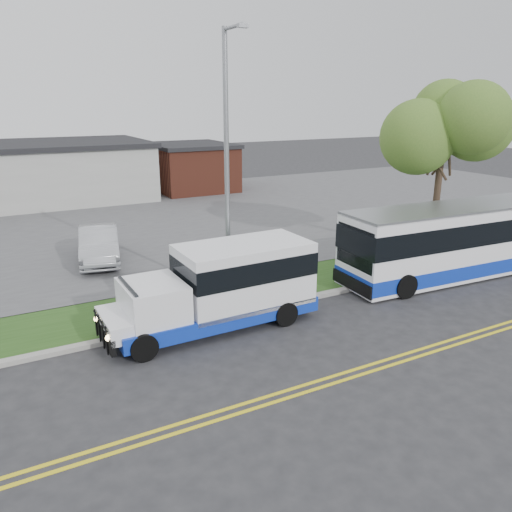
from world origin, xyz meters
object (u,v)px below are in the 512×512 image
tree_east (445,125)px  streetlight_near (228,160)px  transit_bus (460,240)px  parked_car_a (99,244)px  shuttle_bus (225,284)px

tree_east → streetlight_near: size_ratio=0.88×
transit_bus → parked_car_a: transit_bus is taller
streetlight_near → transit_bus: streetlight_near is taller
transit_bus → parked_car_a: size_ratio=2.31×
transit_bus → parked_car_a: (-13.31, 9.00, -0.65)m
tree_east → shuttle_bus: 13.25m
streetlight_near → transit_bus: 10.74m
shuttle_bus → transit_bus: 10.98m
shuttle_bus → parked_car_a: shuttle_bus is taller
tree_east → transit_bus: 5.43m
transit_bus → tree_east: bearing=68.6°
streetlight_near → shuttle_bus: bearing=-118.4°
streetlight_near → parked_car_a: 8.73m
tree_east → transit_bus: (-1.16, -2.54, -4.65)m
streetlight_near → parked_car_a: bearing=117.3°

